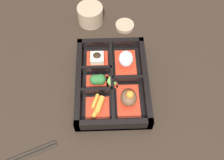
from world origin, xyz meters
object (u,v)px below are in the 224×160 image
object	(u,v)px
chopsticks	(13,160)
sauce_dish	(125,26)
bowl_rice	(126,60)
tea_cup	(90,14)

from	to	relation	value
chopsticks	sauce_dish	distance (m)	0.50
bowl_rice	sauce_dish	distance (m)	0.15
tea_cup	sauce_dish	size ratio (longest dim) A/B	1.36
chopsticks	sauce_dish	bearing A→B (deg)	145.10
bowl_rice	chopsticks	world-z (taller)	bowl_rice
bowl_rice	sauce_dish	world-z (taller)	bowl_rice
bowl_rice	sauce_dish	bearing A→B (deg)	177.36
tea_cup	bowl_rice	bearing A→B (deg)	28.78
tea_cup	chopsticks	size ratio (longest dim) A/B	0.40
tea_cup	chopsticks	xyz separation A→B (m)	(0.44, -0.18, -0.03)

